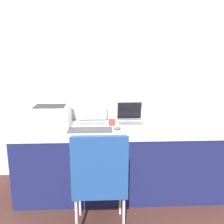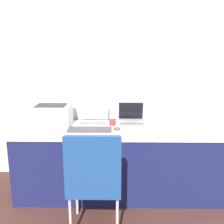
# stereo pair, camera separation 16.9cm
# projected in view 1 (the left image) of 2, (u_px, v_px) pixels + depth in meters

# --- Properties ---
(ground_plane) EXTENTS (14.00, 14.00, 0.00)m
(ground_plane) POSITION_uv_depth(u_px,v_px,m) (123.00, 208.00, 2.64)
(ground_plane) COLOR #472823
(wall_back) EXTENTS (8.00, 0.05, 2.60)m
(wall_back) POSITION_uv_depth(u_px,v_px,m) (118.00, 72.00, 3.13)
(wall_back) COLOR silver
(wall_back) RESTS_ON ground_plane
(table) EXTENTS (2.21, 0.72, 0.73)m
(table) POSITION_uv_depth(u_px,v_px,m) (121.00, 160.00, 2.90)
(table) COLOR #191E51
(table) RESTS_ON ground_plane
(printer) EXTENTS (0.42, 0.35, 0.24)m
(printer) POSITION_uv_depth(u_px,v_px,m) (51.00, 115.00, 2.88)
(printer) COLOR silver
(printer) RESTS_ON table
(laptop_left) EXTENTS (0.34, 0.29, 0.25)m
(laptop_left) POSITION_uv_depth(u_px,v_px,m) (92.00, 119.00, 3.00)
(laptop_left) COLOR #B7B7BC
(laptop_left) RESTS_ON table
(laptop_right) EXTENTS (0.31, 0.31, 0.25)m
(laptop_right) POSITION_uv_depth(u_px,v_px,m) (130.00, 119.00, 3.01)
(laptop_right) COLOR #B7B7BC
(laptop_right) RESTS_ON table
(external_keyboard) EXTENTS (0.46, 0.16, 0.02)m
(external_keyboard) POSITION_uv_depth(u_px,v_px,m) (90.00, 130.00, 2.74)
(external_keyboard) COLOR #3D3D42
(external_keyboard) RESTS_ON table
(coffee_cup) EXTENTS (0.07, 0.07, 0.10)m
(coffee_cup) POSITION_uv_depth(u_px,v_px,m) (112.00, 121.00, 2.93)
(coffee_cup) COLOR red
(coffee_cup) RESTS_ON table
(mouse) EXTENTS (0.07, 0.05, 0.04)m
(mouse) POSITION_uv_depth(u_px,v_px,m) (117.00, 128.00, 2.77)
(mouse) COLOR #4C4C51
(mouse) RESTS_ON table
(chair) EXTENTS (0.44, 0.43, 0.93)m
(chair) POSITION_uv_depth(u_px,v_px,m) (100.00, 175.00, 2.11)
(chair) COLOR #4C4742
(chair) RESTS_ON ground_plane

